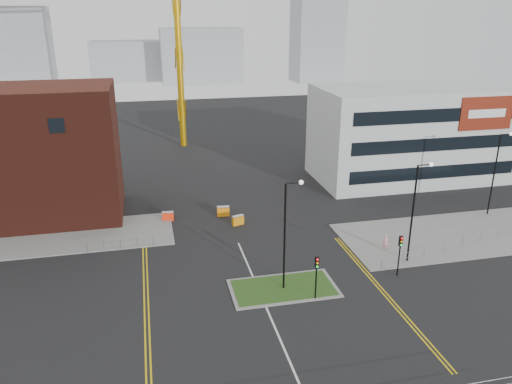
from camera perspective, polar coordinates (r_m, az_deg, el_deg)
ground at (r=34.25m, az=3.55°, el=-18.12°), size 200.00×200.00×0.00m
pavement_left at (r=53.60m, az=-24.70°, el=-5.03°), size 28.00×8.00×0.12m
pavement_right at (r=54.00m, az=22.29°, el=-4.49°), size 24.00×10.00×0.12m
island_kerb at (r=41.02m, az=3.16°, el=-10.92°), size 8.60×4.60×0.08m
grass_island at (r=41.01m, az=3.16°, el=-10.90°), size 8.00×4.00×0.12m
office_block at (r=68.60m, az=17.41°, el=6.45°), size 25.00×12.20×12.00m
streetlamp_island at (r=38.58m, az=3.62°, el=-4.03°), size 1.46×0.36×9.18m
streetlamp_right_near at (r=44.86m, az=17.79°, el=-1.45°), size 1.46×0.36×9.18m
streetlamp_right_far at (r=58.84m, az=25.84°, el=2.55°), size 1.46×0.36×9.18m
traffic_light_island at (r=38.64m, az=6.94°, el=-8.83°), size 0.28×0.33×3.65m
traffic_light_right at (r=43.33m, az=16.15°, el=-6.16°), size 0.28×0.33×3.65m
railing_left at (r=48.38m, az=-15.23°, el=-5.61°), size 6.05×0.05×1.10m
railing_right at (r=51.05m, az=22.55°, el=-5.06°), size 19.05×5.05×1.10m
centre_line at (r=35.77m, az=2.64°, el=-16.19°), size 0.15×30.00×0.01m
yellow_left_a at (r=41.56m, az=-12.68°, el=-11.04°), size 0.12×24.00×0.01m
yellow_left_b at (r=41.56m, az=-12.26°, el=-11.01°), size 0.12×24.00×0.01m
yellow_right_a at (r=41.91m, az=14.02°, el=-10.88°), size 0.12×20.00×0.01m
yellow_right_b at (r=42.04m, az=14.40°, el=-10.82°), size 0.12×20.00×0.01m
skyline_a at (r=149.59m, az=-25.88°, el=14.33°), size 18.00×12.00×22.00m
skyline_b at (r=157.31m, az=-6.30°, el=15.24°), size 24.00×12.00×16.00m
skyline_c at (r=159.89m, az=7.00°, el=17.45°), size 14.00×12.00×28.00m
skyline_d at (r=166.43m, az=-13.06°, el=14.43°), size 30.00×12.00×12.00m
pedestrian at (r=48.08m, az=14.59°, el=-5.64°), size 0.64×0.47×1.60m
barrier_left at (r=53.87m, az=-10.03°, el=-2.70°), size 1.24×0.53×1.01m
barrier_mid at (r=54.35m, az=-3.77°, el=-2.15°), size 1.34×0.52×1.11m
barrier_right at (r=52.08m, az=-2.07°, el=-3.19°), size 1.30×0.76×1.04m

